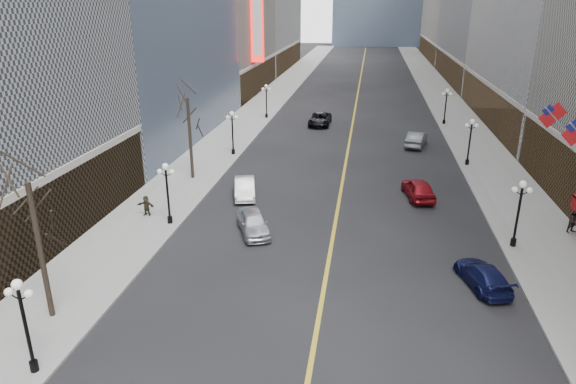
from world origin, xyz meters
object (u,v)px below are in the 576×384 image
(streetlamp_west_0, at_px, (24,317))
(car_nb_far, at_px, (320,119))
(car_sb_far, at_px, (416,139))
(streetlamp_west_1, at_px, (167,187))
(car_sb_near, at_px, (483,275))
(streetlamp_west_2, at_px, (232,128))
(streetlamp_east_1, at_px, (519,207))
(streetlamp_east_2, at_px, (470,137))
(car_sb_mid, at_px, (418,189))
(car_nb_near, at_px, (253,223))
(streetlamp_east_3, at_px, (446,103))
(car_nb_mid, at_px, (245,188))
(streetlamp_west_3, at_px, (266,98))

(streetlamp_west_0, height_order, car_nb_far, streetlamp_west_0)
(car_nb_far, xyz_separation_m, car_sb_far, (11.55, -8.60, 0.05))
(streetlamp_west_1, height_order, car_sb_near, streetlamp_west_1)
(streetlamp_west_2, bearing_deg, streetlamp_east_1, -37.33)
(car_nb_far, bearing_deg, streetlamp_east_2, -42.32)
(streetlamp_east_1, height_order, streetlamp_west_1, same)
(car_nb_far, bearing_deg, car_sb_mid, -65.90)
(streetlamp_west_2, xyz_separation_m, car_sb_mid, (18.14, -9.72, -2.08))
(car_nb_far, bearing_deg, car_sb_near, -70.08)
(car_sb_far, bearing_deg, car_nb_far, -23.79)
(streetlamp_east_1, xyz_separation_m, car_nb_near, (-17.33, -0.42, -2.12))
(streetlamp_west_1, relative_size, car_sb_near, 0.99)
(streetlamp_west_2, height_order, car_sb_near, streetlamp_west_2)
(car_nb_near, bearing_deg, car_sb_far, 39.51)
(streetlamp_east_3, bearing_deg, streetlamp_west_2, -142.67)
(streetlamp_east_3, distance_m, streetlamp_west_0, 57.10)
(car_nb_near, relative_size, car_nb_far, 0.81)
(car_nb_mid, bearing_deg, car_sb_far, 36.01)
(streetlamp_west_0, xyz_separation_m, streetlamp_west_3, (0.00, 52.00, 0.00))
(streetlamp_west_0, relative_size, streetlamp_west_3, 1.00)
(streetlamp_east_3, relative_size, car_sb_mid, 0.94)
(car_sb_mid, bearing_deg, streetlamp_east_3, -111.72)
(streetlamp_east_2, relative_size, car_sb_near, 0.99)
(streetlamp_west_0, height_order, streetlamp_west_1, same)
(car_nb_near, height_order, car_sb_far, car_sb_far)
(streetlamp_west_3, bearing_deg, car_nb_mid, -82.28)
(streetlamp_west_1, relative_size, streetlamp_west_3, 1.00)
(streetlamp_west_3, bearing_deg, car_nb_near, -80.23)
(streetlamp_west_0, relative_size, car_sb_mid, 0.94)
(streetlamp_east_2, relative_size, streetlamp_west_2, 1.00)
(streetlamp_west_2, relative_size, car_sb_mid, 0.94)
(streetlamp_east_1, height_order, car_sb_mid, streetlamp_east_1)
(streetlamp_west_0, xyz_separation_m, car_sb_far, (19.18, 40.58, -2.07))
(car_sb_mid, bearing_deg, streetlamp_west_2, -38.77)
(streetlamp_west_1, bearing_deg, streetlamp_east_3, 56.75)
(streetlamp_west_0, bearing_deg, car_nb_far, 81.18)
(streetlamp_west_2, relative_size, car_nb_mid, 0.99)
(streetlamp_east_2, distance_m, car_sb_near, 23.60)
(streetlamp_west_2, bearing_deg, car_nb_far, 63.32)
(streetlamp_west_3, xyz_separation_m, car_sb_far, (19.18, -11.42, -2.07))
(streetlamp_west_0, xyz_separation_m, car_sb_mid, (18.14, 24.28, -2.08))
(streetlamp_west_2, bearing_deg, streetlamp_west_1, -90.00)
(streetlamp_east_3, distance_m, car_nb_near, 40.39)
(car_sb_mid, bearing_deg, car_nb_far, -77.70)
(car_sb_near, bearing_deg, streetlamp_east_1, -134.47)
(streetlamp_east_2, height_order, car_sb_near, streetlamp_east_2)
(streetlamp_east_3, distance_m, streetlamp_west_1, 43.05)
(streetlamp_west_0, distance_m, car_sb_mid, 30.38)
(streetlamp_east_2, height_order, car_nb_far, streetlamp_east_2)
(streetlamp_west_1, height_order, streetlamp_west_3, same)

